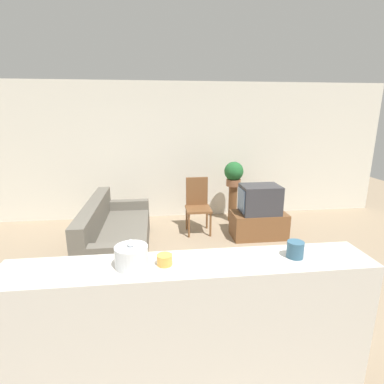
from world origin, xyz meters
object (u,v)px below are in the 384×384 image
object	(u,v)px
wooden_chair	(198,203)
potted_plant	(234,173)
television	(260,199)
decorative_bowl	(131,256)
couch	(115,237)

from	to	relation	value
wooden_chair	potted_plant	distance (m)	1.00
television	decorative_bowl	world-z (taller)	decorative_bowl
couch	potted_plant	distance (m)	2.58
wooden_chair	potted_plant	size ratio (longest dim) A/B	2.08
television	wooden_chair	distance (m)	1.09
television	decorative_bowl	distance (m)	3.39
television	potted_plant	bearing A→B (deg)	105.97
wooden_chair	television	bearing A→B (deg)	-21.02
decorative_bowl	television	bearing A→B (deg)	55.18
television	potted_plant	xyz separation A→B (m)	(-0.24, 0.85, 0.29)
wooden_chair	couch	bearing A→B (deg)	-149.57
couch	wooden_chair	world-z (taller)	wooden_chair
potted_plant	television	bearing A→B (deg)	-74.03
television	decorative_bowl	bearing A→B (deg)	-124.82
couch	decorative_bowl	xyz separation A→B (m)	(0.46, -2.35, 0.84)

